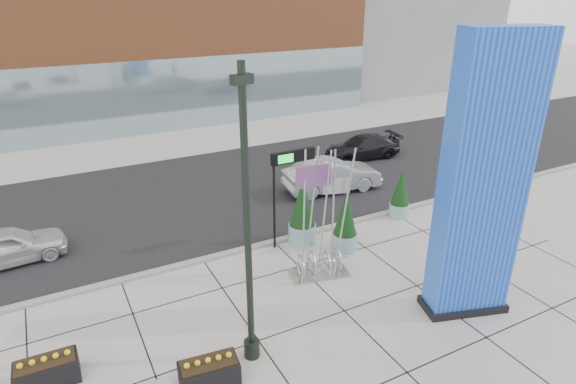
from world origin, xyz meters
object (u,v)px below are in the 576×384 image
overhead_street_sign (290,165)px  car_white_west (7,247)px  car_silver_mid (332,176)px  public_art_sculpture (320,243)px  blue_pylon (482,188)px  lamp_post (248,253)px

overhead_street_sign → car_white_west: (-9.92, 3.55, -2.65)m
overhead_street_sign → car_silver_mid: (4.43, 3.82, -2.53)m
public_art_sculpture → car_white_west: bearing=160.5°
public_art_sculpture → overhead_street_sign: size_ratio=1.22×
overhead_street_sign → car_silver_mid: bearing=39.2°
blue_pylon → public_art_sculpture: (-3.05, 3.82, -2.92)m
lamp_post → car_white_west: size_ratio=1.99×
car_silver_mid → public_art_sculpture: bearing=151.1°
blue_pylon → car_white_west: blue_pylon is taller
lamp_post → overhead_street_sign: (3.92, 5.16, 0.03)m
lamp_post → public_art_sculpture: bearing=35.1°
overhead_street_sign → lamp_post: bearing=-128.8°
lamp_post → car_silver_mid: bearing=47.0°
car_white_west → car_silver_mid: car_silver_mid is taller
blue_pylon → lamp_post: blue_pylon is taller
lamp_post → overhead_street_sign: lamp_post is taller
public_art_sculpture → car_white_west: 11.54m
lamp_post → public_art_sculpture: 5.12m
car_silver_mid → overhead_street_sign: bearing=137.6°
car_white_west → car_silver_mid: bearing=-93.2°
lamp_post → car_white_west: 10.89m
lamp_post → public_art_sculpture: lamp_post is taller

